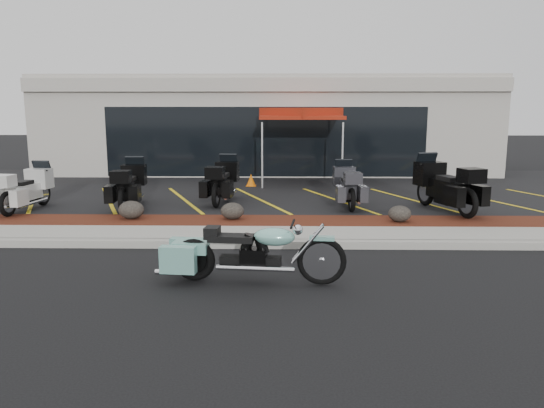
{
  "coord_description": "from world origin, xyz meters",
  "views": [
    {
      "loc": [
        0.61,
        -9.41,
        2.77
      ],
      "look_at": [
        0.42,
        1.2,
        0.84
      ],
      "focal_mm": 35.0,
      "sensor_mm": 36.0,
      "label": 1
    }
  ],
  "objects_px": {
    "traffic_cone": "(251,180)",
    "popup_canopy": "(301,115)",
    "touring_white": "(42,183)",
    "hero_cruiser": "(322,254)"
  },
  "relations": [
    {
      "from": "traffic_cone",
      "to": "touring_white",
      "type": "bearing_deg",
      "value": -145.6
    },
    {
      "from": "touring_white",
      "to": "traffic_cone",
      "type": "relative_size",
      "value": 5.15
    },
    {
      "from": "traffic_cone",
      "to": "popup_canopy",
      "type": "distance_m",
      "value": 2.89
    },
    {
      "from": "hero_cruiser",
      "to": "traffic_cone",
      "type": "bearing_deg",
      "value": 105.52
    },
    {
      "from": "touring_white",
      "to": "traffic_cone",
      "type": "height_order",
      "value": "touring_white"
    },
    {
      "from": "hero_cruiser",
      "to": "traffic_cone",
      "type": "relative_size",
      "value": 7.13
    },
    {
      "from": "hero_cruiser",
      "to": "touring_white",
      "type": "height_order",
      "value": "touring_white"
    },
    {
      "from": "traffic_cone",
      "to": "popup_canopy",
      "type": "xyz_separation_m",
      "value": [
        1.71,
        0.85,
        2.17
      ]
    },
    {
      "from": "touring_white",
      "to": "popup_canopy",
      "type": "distance_m",
      "value": 8.66
    },
    {
      "from": "hero_cruiser",
      "to": "popup_canopy",
      "type": "distance_m",
      "value": 10.79
    }
  ]
}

